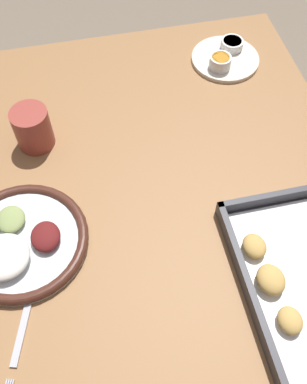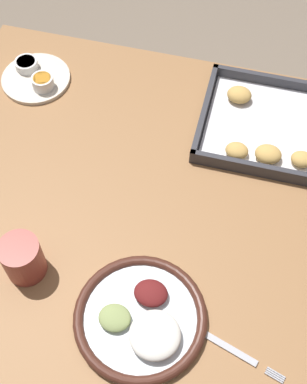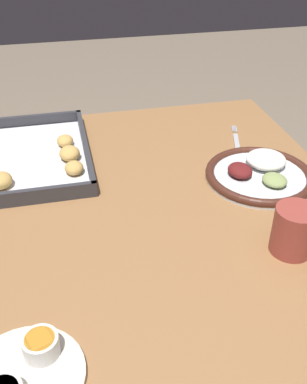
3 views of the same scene
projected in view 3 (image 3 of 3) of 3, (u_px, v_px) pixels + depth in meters
The scene contains 6 objects.
dining_table at pixel (155, 250), 1.01m from camera, with size 1.02×0.87×0.74m.
dinner_plate at pixel (260, 173), 1.04m from camera, with size 0.25×0.25×0.04m.
fork at pixel (237, 144), 1.18m from camera, with size 0.19×0.07×0.00m.
saucer_plate at pixel (24, 373), 0.61m from camera, with size 0.17×0.17×0.04m.
baking_tray at pixel (35, 157), 1.10m from camera, with size 0.39×0.28×0.04m.
drinking_cup at pixel (294, 230), 0.81m from camera, with size 0.08×0.08×0.09m.
Camera 3 is at (-0.74, 0.17, 1.30)m, focal length 42.00 mm.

